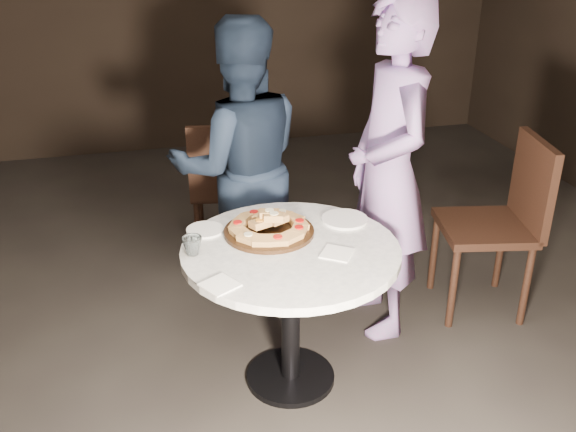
{
  "coord_description": "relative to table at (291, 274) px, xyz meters",
  "views": [
    {
      "loc": [
        -0.54,
        -2.54,
        2.07
      ],
      "look_at": [
        0.09,
        -0.06,
        0.86
      ],
      "focal_mm": 40.0,
      "sensor_mm": 36.0,
      "label": 1
    }
  ],
  "objects": [
    {
      "name": "plate_right",
      "position": [
        0.32,
        0.2,
        0.14
      ],
      "size": [
        0.28,
        0.28,
        0.01
      ],
      "primitive_type": "cylinder",
      "rotation": [
        0.0,
        0.0,
        -0.33
      ],
      "color": "white",
      "rests_on": "table"
    },
    {
      "name": "table",
      "position": [
        0.0,
        0.0,
        0.0
      ],
      "size": [
        1.06,
        1.06,
        0.73
      ],
      "rotation": [
        0.0,
        0.0,
        0.09
      ],
      "color": "black",
      "rests_on": "ground"
    },
    {
      "name": "napkin_far",
      "position": [
        0.18,
        -0.11,
        0.14
      ],
      "size": [
        0.18,
        0.18,
        0.01
      ],
      "primitive_type": "cube",
      "rotation": [
        0.0,
        0.0,
        -0.61
      ],
      "color": "white",
      "rests_on": "table"
    },
    {
      "name": "chair_right",
      "position": [
        1.3,
        0.36,
        -0.02
      ],
      "size": [
        0.57,
        0.56,
        1.01
      ],
      "rotation": [
        0.0,
        0.0,
        -1.77
      ],
      "color": "black",
      "rests_on": "ground"
    },
    {
      "name": "floor",
      "position": [
        -0.09,
        0.11,
        -0.6
      ],
      "size": [
        7.0,
        7.0,
        0.0
      ],
      "primitive_type": "plane",
      "color": "black",
      "rests_on": "ground"
    },
    {
      "name": "diner_teal",
      "position": [
        0.61,
        0.38,
        0.29
      ],
      "size": [
        0.44,
        0.65,
        1.77
      ],
      "primitive_type": "imported",
      "rotation": [
        0.0,
        0.0,
        -1.59
      ],
      "color": "#7F65A1",
      "rests_on": "ground"
    },
    {
      "name": "napkin_near",
      "position": [
        -0.35,
        -0.24,
        0.14
      ],
      "size": [
        0.18,
        0.18,
        0.01
      ],
      "primitive_type": "cube",
      "rotation": [
        0.0,
        0.0,
        0.52
      ],
      "color": "white",
      "rests_on": "table"
    },
    {
      "name": "plate_left",
      "position": [
        -0.35,
        0.25,
        0.14
      ],
      "size": [
        0.19,
        0.19,
        0.01
      ],
      "primitive_type": "cylinder",
      "rotation": [
        0.0,
        0.0,
        0.07
      ],
      "color": "white",
      "rests_on": "table"
    },
    {
      "name": "diner_navy",
      "position": [
        -0.07,
        0.84,
        0.21
      ],
      "size": [
        0.8,
        0.62,
        1.62
      ],
      "primitive_type": "imported",
      "rotation": [
        0.0,
        0.0,
        3.13
      ],
      "color": "black",
      "rests_on": "ground"
    },
    {
      "name": "focaccia_pile",
      "position": [
        -0.06,
        0.16,
        0.18
      ],
      "size": [
        0.37,
        0.37,
        0.1
      ],
      "rotation": [
        0.0,
        0.0,
        -0.06
      ],
      "color": "#B78447",
      "rests_on": "serving_board"
    },
    {
      "name": "serving_board",
      "position": [
        -0.06,
        0.16,
        0.15
      ],
      "size": [
        0.45,
        0.45,
        0.02
      ],
      "primitive_type": "cylinder",
      "rotation": [
        0.0,
        0.0,
        0.07
      ],
      "color": "black",
      "rests_on": "table"
    },
    {
      "name": "chair_far",
      "position": [
        -0.09,
        1.28,
        -0.05
      ],
      "size": [
        0.51,
        0.53,
        0.95
      ],
      "rotation": [
        0.0,
        0.0,
        2.98
      ],
      "color": "black",
      "rests_on": "ground"
    },
    {
      "name": "water_glass",
      "position": [
        -0.43,
        0.04,
        0.18
      ],
      "size": [
        0.1,
        0.1,
        0.08
      ],
      "primitive_type": "imported",
      "rotation": [
        0.0,
        0.0,
        0.12
      ],
      "color": "silver",
      "rests_on": "table"
    }
  ]
}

